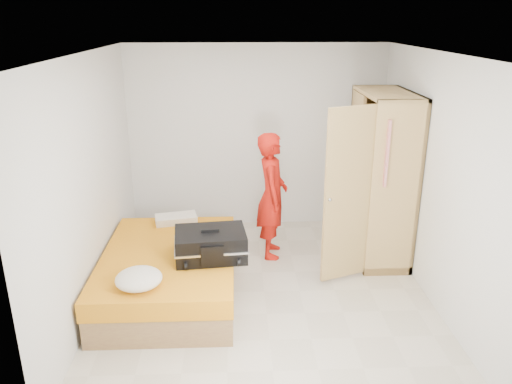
{
  "coord_description": "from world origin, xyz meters",
  "views": [
    {
      "loc": [
        -0.3,
        -4.91,
        2.94
      ],
      "look_at": [
        -0.07,
        0.55,
        1.0
      ],
      "focal_mm": 35.0,
      "sensor_mm": 36.0,
      "label": 1
    }
  ],
  "objects_px": {
    "suitcase": "(211,244)",
    "round_cushion": "(139,279)",
    "bed": "(170,273)",
    "wardrobe": "(378,182)",
    "person": "(272,196)"
  },
  "relations": [
    {
      "from": "person",
      "to": "round_cushion",
      "type": "xyz_separation_m",
      "value": [
        -1.38,
        -1.65,
        -0.22
      ]
    },
    {
      "from": "suitcase",
      "to": "round_cushion",
      "type": "relative_size",
      "value": 1.82
    },
    {
      "from": "wardrobe",
      "to": "bed",
      "type": "bearing_deg",
      "value": -161.72
    },
    {
      "from": "bed",
      "to": "person",
      "type": "relative_size",
      "value": 1.25
    },
    {
      "from": "bed",
      "to": "wardrobe",
      "type": "xyz_separation_m",
      "value": [
        2.5,
        0.83,
        0.75
      ]
    },
    {
      "from": "bed",
      "to": "round_cushion",
      "type": "height_order",
      "value": "round_cushion"
    },
    {
      "from": "person",
      "to": "suitcase",
      "type": "bearing_deg",
      "value": 148.63
    },
    {
      "from": "wardrobe",
      "to": "round_cushion",
      "type": "bearing_deg",
      "value": -150.22
    },
    {
      "from": "person",
      "to": "round_cushion",
      "type": "relative_size",
      "value": 3.62
    },
    {
      "from": "person",
      "to": "suitcase",
      "type": "relative_size",
      "value": 1.99
    },
    {
      "from": "person",
      "to": "suitcase",
      "type": "xyz_separation_m",
      "value": [
        -0.73,
        -1.05,
        -0.16
      ]
    },
    {
      "from": "wardrobe",
      "to": "suitcase",
      "type": "relative_size",
      "value": 2.59
    },
    {
      "from": "bed",
      "to": "person",
      "type": "height_order",
      "value": "person"
    },
    {
      "from": "wardrobe",
      "to": "suitcase",
      "type": "bearing_deg",
      "value": -155.07
    },
    {
      "from": "suitcase",
      "to": "round_cushion",
      "type": "bearing_deg",
      "value": -143.82
    }
  ]
}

